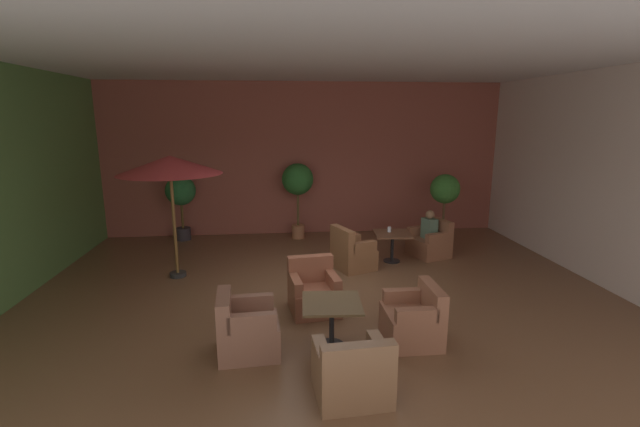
# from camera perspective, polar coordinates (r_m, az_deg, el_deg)

# --- Properties ---
(ground_plane) EXTENTS (10.53, 8.60, 0.02)m
(ground_plane) POSITION_cam_1_polar(r_m,az_deg,el_deg) (8.00, 0.32, -10.33)
(ground_plane) COLOR brown
(wall_back_brick) EXTENTS (10.53, 0.08, 3.96)m
(wall_back_brick) POSITION_cam_1_polar(r_m,az_deg,el_deg) (11.67, -1.92, 7.03)
(wall_back_brick) COLOR #974D40
(wall_back_brick) RESTS_ON ground_plane
(wall_right_plain) EXTENTS (0.08, 8.60, 3.96)m
(wall_right_plain) POSITION_cam_1_polar(r_m,az_deg,el_deg) (9.55, 33.39, 3.74)
(wall_right_plain) COLOR silver
(wall_right_plain) RESTS_ON ground_plane
(ceiling_slab) EXTENTS (10.53, 8.60, 0.06)m
(ceiling_slab) POSITION_cam_1_polar(r_m,az_deg,el_deg) (7.43, 0.36, 19.44)
(ceiling_slab) COLOR silver
(ceiling_slab) RESTS_ON wall_back_brick
(cafe_table_front_left) EXTENTS (0.82, 0.82, 0.64)m
(cafe_table_front_left) POSITION_cam_1_polar(r_m,az_deg,el_deg) (9.62, 9.38, -3.22)
(cafe_table_front_left) COLOR black
(cafe_table_front_left) RESTS_ON ground_plane
(armchair_front_left_north) EXTENTS (0.94, 0.97, 0.90)m
(armchair_front_left_north) POSITION_cam_1_polar(r_m,az_deg,el_deg) (9.13, 4.17, -5.18)
(armchair_front_left_north) COLOR #8E5C3B
(armchair_front_left_north) RESTS_ON ground_plane
(armchair_front_left_east) EXTENTS (0.93, 1.00, 0.83)m
(armchair_front_left_east) POSITION_cam_1_polar(r_m,az_deg,el_deg) (10.25, 14.07, -3.68)
(armchair_front_left_east) COLOR #8F583D
(armchair_front_left_east) RESTS_ON ground_plane
(cafe_table_front_right) EXTENTS (0.84, 0.84, 0.64)m
(cafe_table_front_right) POSITION_cam_1_polar(r_m,az_deg,el_deg) (6.10, 1.53, -12.38)
(cafe_table_front_right) COLOR black
(cafe_table_front_right) RESTS_ON ground_plane
(armchair_front_right_north) EXTENTS (0.73, 0.80, 0.82)m
(armchair_front_right_north) POSITION_cam_1_polar(r_m,az_deg,el_deg) (6.44, 12.05, -13.41)
(armchair_front_right_north) COLOR #925C43
(armchair_front_right_north) RESTS_ON ground_plane
(armchair_front_right_east) EXTENTS (0.84, 0.86, 0.85)m
(armchair_front_right_east) POSITION_cam_1_polar(r_m,az_deg,el_deg) (7.23, -0.84, -10.17)
(armchair_front_right_east) COLOR brown
(armchair_front_right_east) RESTS_ON ground_plane
(armchair_front_right_south) EXTENTS (0.84, 0.78, 0.84)m
(armchair_front_right_south) POSITION_cam_1_polar(r_m,az_deg,el_deg) (6.10, -9.60, -14.74)
(armchair_front_right_south) COLOR brown
(armchair_front_right_south) RESTS_ON ground_plane
(armchair_front_right_west) EXTENTS (0.86, 0.80, 0.78)m
(armchair_front_right_west) POSITION_cam_1_polar(r_m,az_deg,el_deg) (5.22, 4.22, -19.96)
(armchair_front_right_west) COLOR brown
(armchair_front_right_west) RESTS_ON ground_plane
(patio_umbrella_tall_red) EXTENTS (1.94, 1.94, 2.38)m
(patio_umbrella_tall_red) POSITION_cam_1_polar(r_m,az_deg,el_deg) (8.73, -18.88, 5.87)
(patio_umbrella_tall_red) COLOR #2D2D2D
(patio_umbrella_tall_red) RESTS_ON ground_plane
(potted_tree_left_corner) EXTENTS (0.75, 0.75, 1.65)m
(potted_tree_left_corner) POSITION_cam_1_polar(r_m,az_deg,el_deg) (11.56, -17.61, 2.34)
(potted_tree_left_corner) COLOR #342D33
(potted_tree_left_corner) RESTS_ON ground_plane
(potted_tree_mid_left) EXTENTS (0.80, 0.80, 1.94)m
(potted_tree_mid_left) POSITION_cam_1_polar(r_m,az_deg,el_deg) (11.15, -2.91, 3.97)
(potted_tree_mid_left) COLOR #AC6846
(potted_tree_mid_left) RESTS_ON ground_plane
(potted_tree_mid_right) EXTENTS (0.72, 0.72, 1.72)m
(potted_tree_mid_right) POSITION_cam_1_polar(r_m,az_deg,el_deg) (11.17, 15.87, 2.41)
(potted_tree_mid_right) COLOR #A36144
(potted_tree_mid_right) RESTS_ON ground_plane
(patron_blue_shirt) EXTENTS (0.32, 0.38, 0.64)m
(patron_blue_shirt) POSITION_cam_1_polar(r_m,az_deg,el_deg) (10.13, 14.01, -1.58)
(patron_blue_shirt) COLOR #56735D
(patron_blue_shirt) RESTS_ON ground_plane
(iced_drink_cup) EXTENTS (0.08, 0.08, 0.11)m
(iced_drink_cup) POSITION_cam_1_polar(r_m,az_deg,el_deg) (9.65, 8.97, -2.05)
(iced_drink_cup) COLOR white
(iced_drink_cup) RESTS_ON cafe_table_front_left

